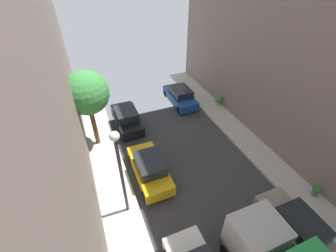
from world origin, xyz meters
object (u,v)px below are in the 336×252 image
object	(u,v)px
parked_car_right_2	(297,228)
parked_car_left_4	(150,168)
street_tree_2	(86,93)
lamp_post	(120,164)
parked_car_left_5	(127,118)
potted_plant_0	(218,100)
parked_car_right_3	(180,96)
potted_plant_2	(317,190)

from	to	relation	value
parked_car_right_2	parked_car_left_4	bearing A→B (deg)	130.52
street_tree_2	lamp_post	size ratio (longest dim) A/B	1.02
parked_car_left_5	potted_plant_0	bearing A→B (deg)	-2.02
parked_car_left_5	parked_car_right_3	xyz separation A→B (m)	(5.40, 1.53, 0.00)
parked_car_right_2	parked_car_right_3	world-z (taller)	same
lamp_post	parked_car_right_3	bearing A→B (deg)	51.35
parked_car_right_3	street_tree_2	world-z (taller)	street_tree_2
lamp_post	street_tree_2	bearing A→B (deg)	95.91
potted_plant_2	lamp_post	bearing A→B (deg)	162.72
potted_plant_2	potted_plant_0	bearing A→B (deg)	89.63
potted_plant_2	lamp_post	distance (m)	11.12
parked_car_right_2	potted_plant_0	distance (m)	12.13
parked_car_right_2	lamp_post	world-z (taller)	lamp_post
potted_plant_2	parked_car_left_4	bearing A→B (deg)	148.78
potted_plant_2	parked_car_right_3	bearing A→B (deg)	103.20
parked_car_left_5	potted_plant_0	world-z (taller)	parked_car_left_5
parked_car_right_2	street_tree_2	bearing A→B (deg)	126.71
street_tree_2	potted_plant_0	xyz separation A→B (m)	(10.89, 1.12, -3.63)
parked_car_left_5	potted_plant_0	distance (m)	8.36
street_tree_2	potted_plant_0	world-z (taller)	street_tree_2
street_tree_2	lamp_post	xyz separation A→B (m)	(0.64, -6.19, -0.52)
potted_plant_0	parked_car_left_5	bearing A→B (deg)	177.98
parked_car_left_4	parked_car_right_2	xyz separation A→B (m)	(5.40, -6.32, 0.00)
street_tree_2	lamp_post	distance (m)	6.24
street_tree_2	potted_plant_0	size ratio (longest dim) A/B	6.64
parked_car_left_4	parked_car_right_3	distance (m)	9.06
potted_plant_0	lamp_post	bearing A→B (deg)	-144.54
parked_car_left_4	parked_car_left_5	size ratio (longest dim) A/B	1.00
parked_car_left_5	parked_car_right_2	size ratio (longest dim) A/B	1.00
parked_car_left_4	potted_plant_0	bearing A→B (deg)	33.11
lamp_post	potted_plant_2	bearing A→B (deg)	-17.28
parked_car_left_5	potted_plant_0	xyz separation A→B (m)	(8.35, -0.29, -0.10)
parked_car_right_2	lamp_post	bearing A→B (deg)	148.55
parked_car_right_2	potted_plant_2	size ratio (longest dim) A/B	5.74
parked_car_right_2	parked_car_left_5	bearing A→B (deg)	114.12
parked_car_right_2	potted_plant_2	distance (m)	3.17
parked_car_right_3	potted_plant_0	bearing A→B (deg)	-31.74
parked_car_left_5	parked_car_right_2	world-z (taller)	same
parked_car_right_3	potted_plant_2	bearing A→B (deg)	-76.80
parked_car_left_4	parked_car_right_3	size ratio (longest dim) A/B	1.00
parked_car_right_3	potted_plant_0	world-z (taller)	parked_car_right_3
parked_car_left_4	parked_car_right_2	world-z (taller)	same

